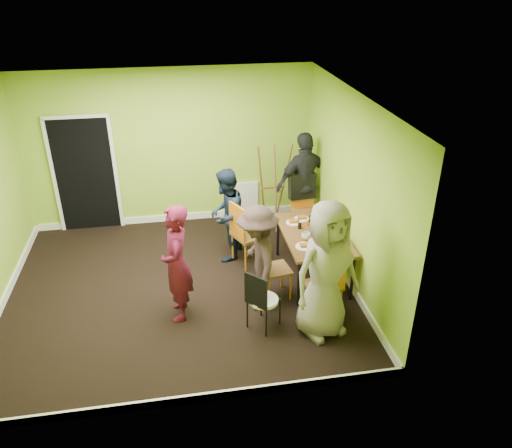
{
  "coord_description": "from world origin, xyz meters",
  "views": [
    {
      "loc": [
        0.06,
        -6.24,
        4.3
      ],
      "look_at": [
        1.13,
        0.0,
        0.97
      ],
      "focal_mm": 35.0,
      "sensor_mm": 36.0,
      "label": 1
    }
  ],
  "objects_px": {
    "chair_bentwood": "(261,298)",
    "easel": "(274,186)",
    "person_left_far": "(226,215)",
    "dining_table": "(314,236)",
    "blue_bottle": "(335,237)",
    "chair_left_far": "(244,231)",
    "thermos": "(315,226)",
    "person_left_near": "(258,258)",
    "chair_left_near": "(271,265)",
    "person_front_end": "(326,271)",
    "person_back_end": "(304,183)",
    "person_standing": "(177,264)",
    "orange_bottle": "(306,223)",
    "chair_front_end": "(327,283)",
    "chair_back_end": "(303,193)"
  },
  "relations": [
    {
      "from": "thermos",
      "to": "person_left_near",
      "type": "height_order",
      "value": "person_left_near"
    },
    {
      "from": "easel",
      "to": "orange_bottle",
      "type": "bearing_deg",
      "value": -82.37
    },
    {
      "from": "person_standing",
      "to": "person_front_end",
      "type": "distance_m",
      "value": 1.93
    },
    {
      "from": "chair_bentwood",
      "to": "orange_bottle",
      "type": "height_order",
      "value": "chair_bentwood"
    },
    {
      "from": "chair_left_near",
      "to": "blue_bottle",
      "type": "bearing_deg",
      "value": 84.35
    },
    {
      "from": "dining_table",
      "to": "chair_front_end",
      "type": "height_order",
      "value": "chair_front_end"
    },
    {
      "from": "chair_bentwood",
      "to": "person_back_end",
      "type": "distance_m",
      "value": 2.9
    },
    {
      "from": "orange_bottle",
      "to": "person_back_end",
      "type": "xyz_separation_m",
      "value": [
        0.29,
        1.23,
        0.12
      ]
    },
    {
      "from": "dining_table",
      "to": "thermos",
      "type": "bearing_deg",
      "value": 34.24
    },
    {
      "from": "chair_left_far",
      "to": "person_back_end",
      "type": "relative_size",
      "value": 0.59
    },
    {
      "from": "chair_left_near",
      "to": "chair_front_end",
      "type": "distance_m",
      "value": 0.88
    },
    {
      "from": "person_standing",
      "to": "chair_left_near",
      "type": "bearing_deg",
      "value": 100.51
    },
    {
      "from": "easel",
      "to": "person_left_far",
      "type": "distance_m",
      "value": 1.37
    },
    {
      "from": "chair_front_end",
      "to": "person_standing",
      "type": "xyz_separation_m",
      "value": [
        -1.93,
        0.41,
        0.24
      ]
    },
    {
      "from": "easel",
      "to": "thermos",
      "type": "bearing_deg",
      "value": -81.54
    },
    {
      "from": "person_left_near",
      "to": "chair_front_end",
      "type": "bearing_deg",
      "value": 61.6
    },
    {
      "from": "person_left_far",
      "to": "person_back_end",
      "type": "height_order",
      "value": "person_back_end"
    },
    {
      "from": "dining_table",
      "to": "chair_left_far",
      "type": "xyz_separation_m",
      "value": [
        -0.97,
        0.51,
        -0.09
      ]
    },
    {
      "from": "dining_table",
      "to": "chair_bentwood",
      "type": "relative_size",
      "value": 1.71
    },
    {
      "from": "dining_table",
      "to": "blue_bottle",
      "type": "height_order",
      "value": "blue_bottle"
    },
    {
      "from": "dining_table",
      "to": "person_front_end",
      "type": "relative_size",
      "value": 0.81
    },
    {
      "from": "chair_bentwood",
      "to": "person_left_near",
      "type": "height_order",
      "value": "person_left_near"
    },
    {
      "from": "chair_bentwood",
      "to": "easel",
      "type": "bearing_deg",
      "value": 122.0
    },
    {
      "from": "easel",
      "to": "person_left_near",
      "type": "height_order",
      "value": "easel"
    },
    {
      "from": "dining_table",
      "to": "orange_bottle",
      "type": "relative_size",
      "value": 20.93
    },
    {
      "from": "chair_left_near",
      "to": "person_front_end",
      "type": "distance_m",
      "value": 1.08
    },
    {
      "from": "blue_bottle",
      "to": "person_left_near",
      "type": "bearing_deg",
      "value": -168.78
    },
    {
      "from": "person_standing",
      "to": "person_left_near",
      "type": "distance_m",
      "value": 1.08
    },
    {
      "from": "thermos",
      "to": "orange_bottle",
      "type": "xyz_separation_m",
      "value": [
        -0.06,
        0.25,
        -0.08
      ]
    },
    {
      "from": "thermos",
      "to": "person_left_near",
      "type": "bearing_deg",
      "value": -148.5
    },
    {
      "from": "person_back_end",
      "to": "chair_left_near",
      "type": "bearing_deg",
      "value": 47.99
    },
    {
      "from": "person_standing",
      "to": "person_left_far",
      "type": "distance_m",
      "value": 1.63
    },
    {
      "from": "person_front_end",
      "to": "chair_bentwood",
      "type": "bearing_deg",
      "value": 147.97
    },
    {
      "from": "chair_bentwood",
      "to": "thermos",
      "type": "xyz_separation_m",
      "value": [
        1.01,
        1.11,
        0.38
      ]
    },
    {
      "from": "chair_front_end",
      "to": "chair_bentwood",
      "type": "bearing_deg",
      "value": 165.54
    },
    {
      "from": "dining_table",
      "to": "blue_bottle",
      "type": "relative_size",
      "value": 6.78
    },
    {
      "from": "person_back_end",
      "to": "person_front_end",
      "type": "height_order",
      "value": "person_front_end"
    },
    {
      "from": "chair_back_end",
      "to": "easel",
      "type": "xyz_separation_m",
      "value": [
        -0.43,
        0.44,
        -0.02
      ]
    },
    {
      "from": "easel",
      "to": "blue_bottle",
      "type": "height_order",
      "value": "easel"
    },
    {
      "from": "person_left_near",
      "to": "chair_bentwood",
      "type": "bearing_deg",
      "value": -5.44
    },
    {
      "from": "chair_bentwood",
      "to": "easel",
      "type": "height_order",
      "value": "easel"
    },
    {
      "from": "dining_table",
      "to": "person_back_end",
      "type": "distance_m",
      "value": 1.52
    },
    {
      "from": "blue_bottle",
      "to": "person_front_end",
      "type": "distance_m",
      "value": 1.02
    },
    {
      "from": "blue_bottle",
      "to": "person_standing",
      "type": "bearing_deg",
      "value": -173.08
    },
    {
      "from": "person_left_far",
      "to": "person_left_near",
      "type": "height_order",
      "value": "person_left_near"
    },
    {
      "from": "orange_bottle",
      "to": "person_left_near",
      "type": "height_order",
      "value": "person_left_near"
    },
    {
      "from": "chair_bentwood",
      "to": "person_left_far",
      "type": "bearing_deg",
      "value": 143.19
    },
    {
      "from": "chair_back_end",
      "to": "person_left_near",
      "type": "bearing_deg",
      "value": 53.67
    },
    {
      "from": "orange_bottle",
      "to": "easel",
      "type": "bearing_deg",
      "value": 97.63
    },
    {
      "from": "chair_front_end",
      "to": "person_standing",
      "type": "height_order",
      "value": "person_standing"
    }
  ]
}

